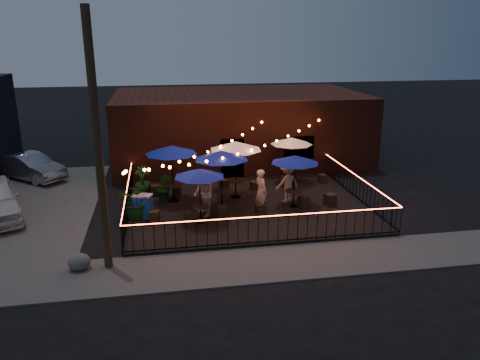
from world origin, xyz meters
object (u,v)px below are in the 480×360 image
at_px(cafe_table_2, 221,156).
at_px(cafe_table_4, 295,160).
at_px(utility_pole, 98,147).
at_px(boulder, 79,262).
at_px(cafe_table_3, 236,146).
at_px(cooler, 143,206).
at_px(cafe_table_5, 291,142).
at_px(cafe_table_1, 171,151).
at_px(cafe_table_0, 199,174).

distance_m(cafe_table_2, cafe_table_4, 3.07).
xyz_separation_m(utility_pole, cafe_table_2, (4.29, 4.38, -1.56)).
bearing_deg(boulder, cafe_table_3, 43.63).
bearing_deg(cooler, cafe_table_5, 46.52).
distance_m(utility_pole, cafe_table_1, 6.28).
xyz_separation_m(cafe_table_2, boulder, (-5.18, -4.42, -2.12)).
height_order(cafe_table_1, cafe_table_2, cafe_table_1).
bearing_deg(boulder, cafe_table_1, 60.73).
distance_m(cafe_table_3, cafe_table_4, 2.77).
bearing_deg(cafe_table_2, cafe_table_4, -5.77).
distance_m(utility_pole, cafe_table_4, 8.58).
distance_m(cafe_table_3, cooler, 4.81).
relative_size(cafe_table_1, cooler, 2.88).
distance_m(cafe_table_0, cafe_table_3, 3.28).
relative_size(utility_pole, cooler, 8.41).
relative_size(cafe_table_0, boulder, 3.00).
height_order(utility_pole, cooler, utility_pole).
relative_size(utility_pole, cafe_table_1, 2.92).
bearing_deg(cafe_table_3, boulder, -136.37).
distance_m(cafe_table_0, cafe_table_2, 1.77).
bearing_deg(cafe_table_5, cafe_table_1, -163.20).
bearing_deg(cafe_table_1, utility_pole, -112.10).
xyz_separation_m(cafe_table_3, cafe_table_4, (2.24, -1.60, -0.30)).
height_order(cafe_table_1, cafe_table_4, cafe_table_1).
height_order(cafe_table_0, cafe_table_1, cafe_table_1).
xyz_separation_m(utility_pole, boulder, (-0.89, -0.04, -3.69)).
distance_m(cafe_table_5, boulder, 11.85).
relative_size(cafe_table_2, cafe_table_5, 1.12).
xyz_separation_m(cafe_table_1, cafe_table_2, (2.00, -1.26, -0.00)).
bearing_deg(utility_pole, cafe_table_1, 67.90).
xyz_separation_m(utility_pole, cafe_table_5, (8.13, 7.40, -1.78)).
relative_size(utility_pole, boulder, 10.03).
xyz_separation_m(cafe_table_1, cafe_table_4, (5.04, -1.57, -0.24)).
relative_size(utility_pole, cafe_table_4, 3.56).
distance_m(utility_pole, cafe_table_2, 6.32).
bearing_deg(cafe_table_0, cafe_table_4, 14.95).
distance_m(cafe_table_0, cafe_table_5, 6.59).
bearing_deg(cafe_table_1, cafe_table_4, -17.27).
bearing_deg(cafe_table_4, boulder, -153.45).
bearing_deg(cafe_table_4, cafe_table_1, 162.73).
relative_size(utility_pole, cafe_table_3, 2.74).
relative_size(cooler, boulder, 1.19).
xyz_separation_m(cafe_table_3, cafe_table_5, (3.04, 1.74, -0.28)).
bearing_deg(boulder, cooler, 64.08).
relative_size(cafe_table_4, cooler, 2.36).
xyz_separation_m(cafe_table_0, cooler, (-2.22, 0.92, -1.51)).
xyz_separation_m(cafe_table_2, cafe_table_3, (0.80, 1.29, 0.07)).
height_order(cafe_table_1, boulder, cafe_table_1).
height_order(utility_pole, boulder, utility_pole).
distance_m(cafe_table_2, cafe_table_5, 4.89).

